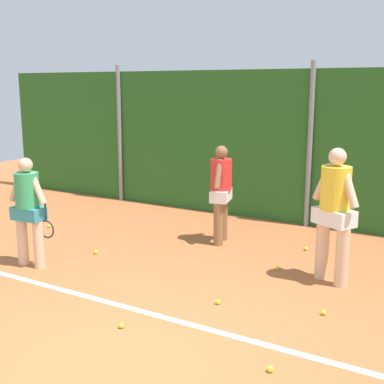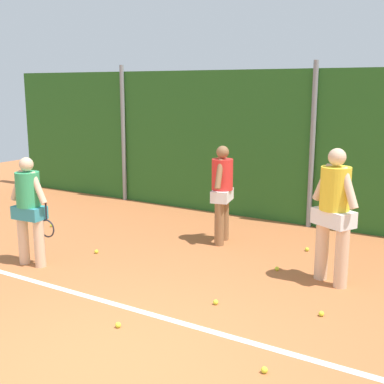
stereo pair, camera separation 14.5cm
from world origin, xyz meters
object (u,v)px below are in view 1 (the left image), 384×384
Objects in this scene: tennis_ball_8 at (270,369)px; tennis_ball_6 at (96,252)px; tennis_ball_1 at (122,326)px; tennis_ball_12 at (277,268)px; player_foreground_near at (28,206)px; player_midcourt at (335,208)px; tennis_ball_9 at (49,226)px; tennis_ball_7 at (306,249)px; tennis_ball_11 at (324,313)px; tennis_ball_13 at (218,302)px; player_backcourt_far at (221,189)px.

tennis_ball_6 is at bearing 154.00° from tennis_ball_8.
tennis_ball_12 is at bearing 72.34° from tennis_ball_1.
player_foreground_near is 1.39m from tennis_ball_6.
player_midcourt is at bearing -3.05° from tennis_ball_12.
tennis_ball_9 is (-3.87, 2.64, 0.00)m from tennis_ball_1.
tennis_ball_1 is 1.00× the size of tennis_ball_9.
tennis_ball_7 is 1.00× the size of tennis_ball_8.
tennis_ball_6 is 3.95m from tennis_ball_11.
player_midcourt is 1.55m from tennis_ball_11.
tennis_ball_12 is (4.73, 0.05, 0.00)m from tennis_ball_9.
player_midcourt is 29.04× the size of tennis_ball_11.
player_midcourt is 3.92m from tennis_ball_6.
tennis_ball_12 and tennis_ball_13 have the same top height.
tennis_ball_13 is (-0.28, -2.68, 0.00)m from tennis_ball_7.
player_foreground_near reaches higher than tennis_ball_11.
tennis_ball_13 is (1.19, -2.37, -0.94)m from player_backcourt_far.
tennis_ball_13 is at bearing -95.88° from tennis_ball_7.
player_backcourt_far is 26.17× the size of tennis_ball_7.
tennis_ball_7 is 1.00× the size of tennis_ball_12.
tennis_ball_1 is 1.00× the size of tennis_ball_12.
tennis_ball_11 is 1.00× the size of tennis_ball_13.
player_backcourt_far is 3.68m from tennis_ball_1.
tennis_ball_7 is (3.42, 2.88, -0.91)m from player_foreground_near.
tennis_ball_7 is at bearing 112.99° from tennis_ball_11.
tennis_ball_9 and tennis_ball_12 have the same top height.
tennis_ball_12 is (0.86, 2.69, 0.00)m from tennis_ball_1.
player_foreground_near is 0.88× the size of player_midcourt.
tennis_ball_6 is (-2.02, 1.88, 0.00)m from tennis_ball_1.
tennis_ball_12 is at bearing 15.73° from tennis_ball_6.
player_midcourt reaches higher than tennis_ball_13.
player_foreground_near reaches higher than tennis_ball_13.
tennis_ball_9 is (-1.85, 0.76, 0.00)m from tennis_ball_6.
tennis_ball_6 is 1.00× the size of tennis_ball_12.
player_backcourt_far is 26.17× the size of tennis_ball_13.
player_backcourt_far is 26.17× the size of tennis_ball_1.
tennis_ball_6 is at bearing 58.73° from player_foreground_near.
tennis_ball_1 is 1.83m from tennis_ball_8.
tennis_ball_1 and tennis_ball_13 have the same top height.
tennis_ball_11 is (1.91, 1.52, 0.00)m from tennis_ball_1.
tennis_ball_13 is at bearing 83.01° from player_midcourt.
tennis_ball_11 is (4.40, 0.57, -0.91)m from player_foreground_near.
tennis_ball_1 is 1.00× the size of tennis_ball_8.
player_midcourt is 5.65m from tennis_ball_9.
tennis_ball_12 is at bearing 23.08° from player_foreground_near.
player_foreground_near is 3.23m from player_backcourt_far.
tennis_ball_12 is at bearing 109.84° from tennis_ball_8.
tennis_ball_1 is at bearing -34.28° from tennis_ball_9.
player_midcourt is 29.04× the size of tennis_ball_7.
player_backcourt_far reaches higher than tennis_ball_11.
player_backcourt_far is at bearing -167.92° from tennis_ball_7.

